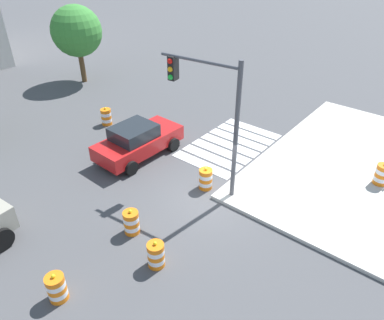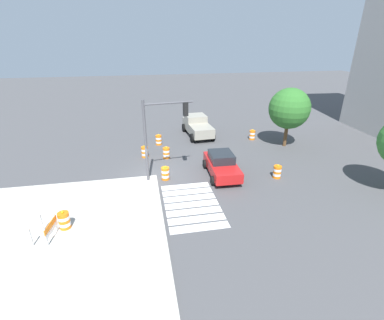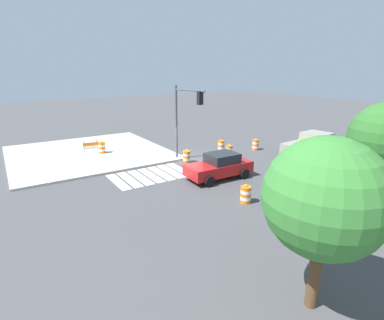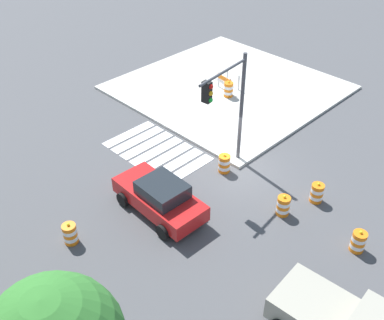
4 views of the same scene
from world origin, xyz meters
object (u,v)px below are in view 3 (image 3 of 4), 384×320
(traffic_barrel_median_far, at_px, (246,195))
(traffic_barrel_median_near, at_px, (187,157))
(traffic_barrel_crosswalk_end, at_px, (229,151))
(traffic_light_pole, at_px, (186,110))
(traffic_barrel_lane_center, at_px, (356,174))
(street_tree_streetside_mid, at_px, (325,198))
(construction_barricade, at_px, (91,146))
(sports_car, at_px, (219,166))
(traffic_barrel_on_sidewalk, at_px, (102,148))
(traffic_barrel_near_corner, at_px, (256,145))
(pickup_truck, at_px, (312,145))
(traffic_barrel_far_curb, at_px, (221,146))

(traffic_barrel_median_far, bearing_deg, traffic_barrel_median_near, -98.99)
(traffic_barrel_crosswalk_end, distance_m, traffic_light_pole, 5.15)
(traffic_barrel_lane_center, distance_m, street_tree_streetside_mid, 12.78)
(traffic_barrel_median_far, distance_m, construction_barricade, 14.61)
(traffic_barrel_crosswalk_end, height_order, traffic_barrel_median_far, same)
(traffic_barrel_median_near, bearing_deg, sports_car, 89.26)
(construction_barricade, bearing_deg, traffic_barrel_on_sidewalk, 140.57)
(traffic_barrel_crosswalk_end, distance_m, traffic_barrel_median_near, 3.79)
(traffic_barrel_near_corner, relative_size, construction_barricade, 0.76)
(traffic_barrel_on_sidewalk, bearing_deg, traffic_barrel_lane_center, 127.82)
(traffic_barrel_median_far, distance_m, street_tree_streetside_mid, 7.82)
(traffic_barrel_median_far, height_order, construction_barricade, construction_barricade)
(traffic_barrel_crosswalk_end, relative_size, traffic_light_pole, 0.19)
(construction_barricade, distance_m, street_tree_streetside_mid, 20.61)
(construction_barricade, height_order, street_tree_streetside_mid, street_tree_streetside_mid)
(traffic_barrel_crosswalk_end, bearing_deg, sports_car, 43.25)
(traffic_barrel_on_sidewalk, distance_m, traffic_light_pole, 7.98)
(traffic_barrel_near_corner, bearing_deg, traffic_barrel_lane_center, 88.37)
(sports_car, distance_m, traffic_barrel_crosswalk_end, 5.24)
(pickup_truck, relative_size, traffic_barrel_crosswalk_end, 5.17)
(sports_car, xyz_separation_m, traffic_barrel_median_far, (1.18, 3.74, -0.36))
(traffic_barrel_on_sidewalk, distance_m, construction_barricade, 0.92)
(sports_car, bearing_deg, construction_barricade, -62.48)
(traffic_barrel_far_curb, bearing_deg, traffic_barrel_median_near, 16.41)
(traffic_barrel_median_near, height_order, traffic_barrel_lane_center, same)
(traffic_barrel_near_corner, distance_m, traffic_barrel_far_curb, 3.06)
(pickup_truck, distance_m, traffic_barrel_lane_center, 5.56)
(traffic_barrel_on_sidewalk, height_order, traffic_light_pole, traffic_light_pole)
(traffic_barrel_far_curb, relative_size, traffic_barrel_on_sidewalk, 1.00)
(traffic_barrel_far_curb, xyz_separation_m, street_tree_streetside_mid, (8.89, 15.46, 2.98))
(pickup_truck, xyz_separation_m, construction_barricade, (14.59, -10.38, -0.25))
(traffic_barrel_median_near, xyz_separation_m, traffic_barrel_lane_center, (-6.79, 9.16, 0.00))
(sports_car, bearing_deg, traffic_light_pole, -90.53)
(sports_car, xyz_separation_m, traffic_light_pole, (-0.04, -4.12, 3.10))
(traffic_barrel_median_near, bearing_deg, traffic_barrel_near_corner, 179.19)
(traffic_barrel_median_near, bearing_deg, traffic_barrel_crosswalk_end, 173.01)
(pickup_truck, height_order, traffic_barrel_near_corner, pickup_truck)
(sports_car, xyz_separation_m, traffic_barrel_near_corner, (-7.10, -3.95, -0.36))
(traffic_barrel_near_corner, bearing_deg, traffic_light_pole, -1.42)
(traffic_barrel_median_near, bearing_deg, traffic_barrel_lane_center, 126.56)
(traffic_barrel_lane_center, bearing_deg, traffic_barrel_on_sidewalk, -52.18)
(traffic_barrel_near_corner, bearing_deg, traffic_barrel_median_far, 42.85)
(traffic_barrel_on_sidewalk, bearing_deg, traffic_barrel_median_far, 104.47)
(traffic_barrel_lane_center, relative_size, street_tree_streetside_mid, 0.20)
(traffic_barrel_lane_center, xyz_separation_m, construction_barricade, (12.19, -15.37, 0.27))
(traffic_barrel_on_sidewalk, bearing_deg, construction_barricade, -39.43)
(traffic_barrel_near_corner, bearing_deg, traffic_barrel_far_curb, -26.61)
(traffic_barrel_crosswalk_end, distance_m, traffic_barrel_lane_center, 9.21)
(traffic_barrel_lane_center, height_order, street_tree_streetside_mid, street_tree_streetside_mid)
(traffic_barrel_crosswalk_end, bearing_deg, traffic_light_pole, -8.09)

